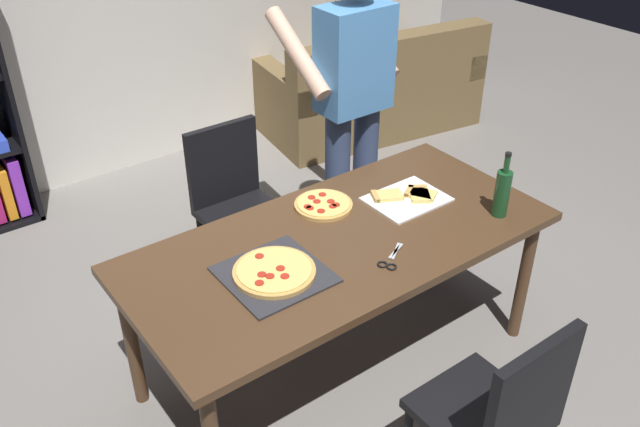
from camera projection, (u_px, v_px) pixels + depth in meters
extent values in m
plane|color=gray|center=(338.00, 364.00, 3.33)|extent=(12.00, 12.00, 0.00)
cube|color=#4C331E|center=(341.00, 242.00, 2.94)|extent=(1.89, 0.89, 0.04)
cylinder|color=#4C331E|center=(524.00, 279.00, 3.33)|extent=(0.06, 0.06, 0.71)
cylinder|color=#4C331E|center=(131.00, 341.00, 2.95)|extent=(0.06, 0.06, 0.71)
cylinder|color=#4C331E|center=(420.00, 215.00, 3.83)|extent=(0.06, 0.06, 0.71)
cube|color=black|center=(479.00, 411.00, 2.53)|extent=(0.42, 0.42, 0.04)
cube|color=black|center=(531.00, 397.00, 2.27)|extent=(0.42, 0.04, 0.45)
cylinder|color=black|center=(469.00, 402.00, 2.86)|extent=(0.04, 0.04, 0.41)
cube|color=black|center=(244.00, 216.00, 3.67)|extent=(0.42, 0.42, 0.04)
cube|color=black|center=(223.00, 163.00, 3.67)|extent=(0.42, 0.04, 0.45)
cylinder|color=black|center=(235.00, 277.00, 3.58)|extent=(0.04, 0.04, 0.41)
cylinder|color=black|center=(291.00, 254.00, 3.76)|extent=(0.04, 0.04, 0.41)
cylinder|color=black|center=(202.00, 246.00, 3.83)|extent=(0.04, 0.04, 0.41)
cylinder|color=black|center=(256.00, 225.00, 4.01)|extent=(0.04, 0.04, 0.41)
cube|color=brown|center=(368.00, 103.00, 5.57)|extent=(1.80, 1.09, 0.40)
cube|color=brown|center=(392.00, 65.00, 5.10)|extent=(1.71, 0.44, 0.45)
cube|color=brown|center=(446.00, 53.00, 5.72)|extent=(0.28, 0.86, 0.20)
cube|color=brown|center=(282.00, 85.00, 5.10)|extent=(0.28, 0.86, 0.20)
cube|color=orange|center=(4.00, 190.00, 4.34)|extent=(0.05, 0.22, 0.34)
cube|color=purple|center=(15.00, 183.00, 4.36)|extent=(0.07, 0.22, 0.39)
cylinder|color=#38476B|center=(364.00, 180.00, 3.92)|extent=(0.14, 0.14, 0.95)
cylinder|color=#38476B|center=(337.00, 191.00, 3.81)|extent=(0.14, 0.14, 0.95)
cube|color=#4C8CD1|center=(355.00, 59.00, 3.46)|extent=(0.38, 0.22, 0.55)
cylinder|color=#E0B293|center=(367.00, 36.00, 3.69)|extent=(0.09, 0.50, 0.39)
cylinder|color=#E0B293|center=(298.00, 53.00, 3.46)|extent=(0.09, 0.50, 0.39)
cube|color=#2D2D33|center=(274.00, 275.00, 2.70)|extent=(0.39, 0.39, 0.01)
cylinder|color=tan|center=(274.00, 272.00, 2.69)|extent=(0.33, 0.33, 0.02)
cylinder|color=#EACC6B|center=(274.00, 269.00, 2.69)|extent=(0.30, 0.30, 0.01)
cylinder|color=#B22819|center=(285.00, 276.00, 2.64)|extent=(0.04, 0.04, 0.00)
cylinder|color=#B22819|center=(259.00, 256.00, 2.76)|extent=(0.04, 0.04, 0.00)
cylinder|color=#B22819|center=(280.00, 268.00, 2.69)|extent=(0.04, 0.04, 0.00)
cylinder|color=#B22819|center=(270.00, 276.00, 2.64)|extent=(0.04, 0.04, 0.00)
cylinder|color=#B22819|center=(259.00, 283.00, 2.61)|extent=(0.04, 0.04, 0.00)
cylinder|color=#B22819|center=(262.00, 274.00, 2.65)|extent=(0.04, 0.04, 0.00)
cube|color=white|center=(407.00, 199.00, 3.20)|extent=(0.36, 0.28, 0.01)
cube|color=#EACC6B|center=(387.00, 196.00, 3.20)|extent=(0.17, 0.14, 0.02)
cube|color=tan|center=(375.00, 196.00, 3.19)|extent=(0.06, 0.09, 0.02)
cube|color=#EACC6B|center=(419.00, 194.00, 3.21)|extent=(0.15, 0.17, 0.02)
cube|color=tan|center=(418.00, 188.00, 3.25)|extent=(0.09, 0.07, 0.02)
cube|color=#EACC6B|center=(421.00, 194.00, 3.21)|extent=(0.15, 0.17, 0.02)
cube|color=tan|center=(409.00, 191.00, 3.23)|extent=(0.09, 0.07, 0.02)
cylinder|color=#194723|center=(502.00, 194.00, 3.03)|extent=(0.07, 0.07, 0.22)
cylinder|color=#194723|center=(507.00, 164.00, 2.95)|extent=(0.03, 0.03, 0.08)
cylinder|color=black|center=(508.00, 154.00, 2.93)|extent=(0.03, 0.03, 0.02)
cube|color=silver|center=(396.00, 251.00, 2.84)|extent=(0.10, 0.08, 0.01)
cube|color=silver|center=(396.00, 251.00, 2.84)|extent=(0.12, 0.06, 0.01)
torus|color=black|center=(382.00, 264.00, 2.76)|extent=(0.06, 0.06, 0.01)
torus|color=black|center=(392.00, 267.00, 2.74)|extent=(0.06, 0.06, 0.01)
cylinder|color=tan|center=(323.00, 205.00, 3.14)|extent=(0.27, 0.27, 0.02)
cylinder|color=#EACC6B|center=(323.00, 203.00, 3.14)|extent=(0.25, 0.25, 0.01)
cylinder|color=#B22819|center=(333.00, 206.00, 3.10)|extent=(0.04, 0.04, 0.00)
cylinder|color=#B22819|center=(312.00, 197.00, 3.17)|extent=(0.04, 0.04, 0.00)
cylinder|color=#B22819|center=(308.00, 207.00, 3.10)|extent=(0.04, 0.04, 0.00)
cylinder|color=#B22819|center=(321.00, 211.00, 3.07)|extent=(0.04, 0.04, 0.00)
cylinder|color=#B22819|center=(317.00, 201.00, 3.14)|extent=(0.04, 0.04, 0.00)
cylinder|color=#B22819|center=(336.00, 205.00, 3.11)|extent=(0.04, 0.04, 0.00)
cylinder|color=#B22819|center=(310.00, 208.00, 3.09)|extent=(0.04, 0.04, 0.00)
cylinder|color=#B22819|center=(331.00, 201.00, 3.14)|extent=(0.04, 0.04, 0.00)
cylinder|color=#B22819|center=(322.00, 194.00, 3.19)|extent=(0.04, 0.04, 0.00)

